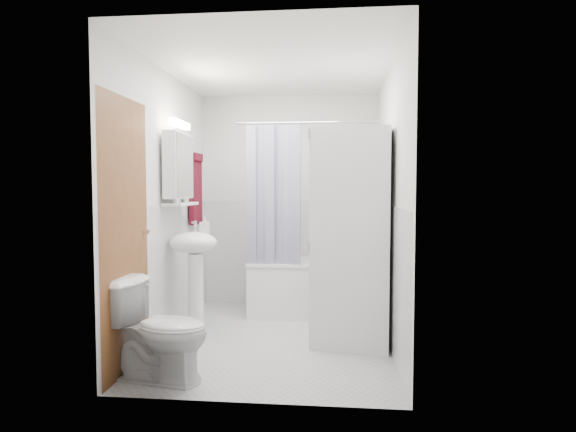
# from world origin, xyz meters

# --- Properties ---
(floor) EXTENTS (2.60, 2.60, 0.00)m
(floor) POSITION_xyz_m (0.00, 0.00, 0.00)
(floor) COLOR #B9BABE
(floor) RESTS_ON ground
(room_walls) EXTENTS (2.60, 2.60, 2.60)m
(room_walls) POSITION_xyz_m (0.00, 0.00, 1.49)
(room_walls) COLOR silver
(room_walls) RESTS_ON ground
(wainscot) EXTENTS (1.98, 2.58, 2.58)m
(wainscot) POSITION_xyz_m (0.00, 0.29, 0.60)
(wainscot) COLOR white
(wainscot) RESTS_ON ground
(door) EXTENTS (0.05, 2.00, 2.00)m
(door) POSITION_xyz_m (-0.95, -0.55, 1.00)
(door) COLOR brown
(door) RESTS_ON ground
(bathtub) EXTENTS (1.51, 0.71, 0.58)m
(bathtub) POSITION_xyz_m (0.37, 0.92, 0.32)
(bathtub) COLOR white
(bathtub) RESTS_ON ground
(tub_spout) EXTENTS (0.04, 0.12, 0.04)m
(tub_spout) POSITION_xyz_m (0.57, 1.25, 0.90)
(tub_spout) COLOR silver
(tub_spout) RESTS_ON room_walls
(curtain_rod) EXTENTS (1.69, 0.02, 0.02)m
(curtain_rod) POSITION_xyz_m (0.37, 0.62, 2.00)
(curtain_rod) COLOR silver
(curtain_rod) RESTS_ON room_walls
(shower_curtain) EXTENTS (0.55, 0.02, 1.45)m
(shower_curtain) POSITION_xyz_m (-0.10, 0.62, 1.25)
(shower_curtain) COLOR #161345
(shower_curtain) RESTS_ON curtain_rod
(sink) EXTENTS (0.44, 0.37, 1.04)m
(sink) POSITION_xyz_m (-0.75, 0.05, 0.70)
(sink) COLOR white
(sink) RESTS_ON ground
(medicine_cabinet) EXTENTS (0.13, 0.50, 0.71)m
(medicine_cabinet) POSITION_xyz_m (-0.90, 0.10, 1.57)
(medicine_cabinet) COLOR white
(medicine_cabinet) RESTS_ON room_walls
(shelf) EXTENTS (0.18, 0.54, 0.02)m
(shelf) POSITION_xyz_m (-0.89, 0.10, 1.20)
(shelf) COLOR silver
(shelf) RESTS_ON room_walls
(shower_caddy) EXTENTS (0.22, 0.06, 0.02)m
(shower_caddy) POSITION_xyz_m (0.62, 1.24, 1.15)
(shower_caddy) COLOR silver
(shower_caddy) RESTS_ON room_walls
(towel) EXTENTS (0.07, 0.31, 0.76)m
(towel) POSITION_xyz_m (-0.94, 0.75, 1.35)
(towel) COLOR #580A15
(towel) RESTS_ON room_walls
(washer_dryer) EXTENTS (0.74, 0.73, 1.84)m
(washer_dryer) POSITION_xyz_m (0.68, -0.01, 0.92)
(washer_dryer) COLOR white
(washer_dryer) RESTS_ON ground
(toilet) EXTENTS (0.78, 0.53, 0.70)m
(toilet) POSITION_xyz_m (-0.69, -1.00, 0.35)
(toilet) COLOR white
(toilet) RESTS_ON ground
(soap_pump) EXTENTS (0.08, 0.17, 0.08)m
(soap_pump) POSITION_xyz_m (-0.71, 0.25, 0.95)
(soap_pump) COLOR gray
(soap_pump) RESTS_ON sink
(shelf_bottle) EXTENTS (0.07, 0.18, 0.07)m
(shelf_bottle) POSITION_xyz_m (-0.89, -0.05, 1.25)
(shelf_bottle) COLOR gray
(shelf_bottle) RESTS_ON shelf
(shelf_cup) EXTENTS (0.10, 0.09, 0.10)m
(shelf_cup) POSITION_xyz_m (-0.89, 0.22, 1.26)
(shelf_cup) COLOR gray
(shelf_cup) RESTS_ON shelf
(shampoo_a) EXTENTS (0.13, 0.17, 0.13)m
(shampoo_a) POSITION_xyz_m (0.35, 1.24, 1.23)
(shampoo_a) COLOR gray
(shampoo_a) RESTS_ON shower_caddy
(shampoo_b) EXTENTS (0.08, 0.21, 0.08)m
(shampoo_b) POSITION_xyz_m (0.47, 1.24, 1.20)
(shampoo_b) COLOR #2A2FAB
(shampoo_b) RESTS_ON shower_caddy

